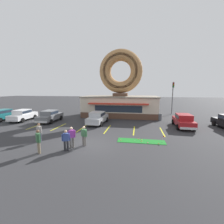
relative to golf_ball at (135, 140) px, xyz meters
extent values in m
plane|color=#2D2D30|center=(-3.80, -1.59, -0.05)|extent=(160.00, 160.00, 0.00)
cube|color=brown|center=(-2.81, 12.41, 0.40)|extent=(12.00, 6.00, 0.90)
cube|color=beige|center=(-2.81, 12.41, 2.00)|extent=(12.00, 6.00, 2.30)
cube|color=gray|center=(-2.81, 12.41, 3.23)|extent=(12.30, 6.30, 0.16)
cube|color=red|center=(-2.81, 9.11, 2.30)|extent=(9.00, 0.60, 0.20)
cube|color=#232D3D|center=(-2.81, 9.40, 1.50)|extent=(7.20, 0.03, 1.00)
cube|color=brown|center=(-2.81, 12.41, 3.56)|extent=(2.40, 1.80, 0.50)
torus|color=#B27F4C|center=(-2.81, 12.41, 7.36)|extent=(7.10, 1.90, 7.10)
torus|color=#9E6B42|center=(-2.81, 11.98, 7.36)|extent=(6.24, 1.05, 6.24)
cube|color=#197523|center=(0.55, 0.01, -0.04)|extent=(4.10, 1.14, 0.03)
torus|color=#D8667F|center=(1.09, -0.38, 0.00)|extent=(0.13, 0.13, 0.04)
torus|color=#D17F47|center=(1.96, -0.41, 0.00)|extent=(0.13, 0.13, 0.04)
torus|color=#E5C666|center=(0.60, 0.32, 0.00)|extent=(0.13, 0.13, 0.04)
torus|color=#E5C666|center=(0.58, -0.11, 0.00)|extent=(0.13, 0.13, 0.04)
torus|color=#D17F47|center=(0.33, 0.47, 0.00)|extent=(0.13, 0.13, 0.04)
torus|color=#A5724C|center=(-1.23, -0.12, 0.00)|extent=(0.13, 0.13, 0.04)
sphere|color=white|center=(0.00, 0.00, 0.00)|extent=(0.04, 0.04, 0.04)
cylinder|color=silver|center=(2.35, 0.04, 0.25)|extent=(0.01, 0.01, 0.55)
cube|color=red|center=(2.41, 0.04, 0.48)|extent=(0.12, 0.01, 0.08)
cube|color=silver|center=(-16.22, 6.00, 0.61)|extent=(2.04, 4.50, 0.68)
cube|color=silver|center=(-16.21, 5.85, 1.25)|extent=(1.69, 2.20, 0.60)
cube|color=#232D3D|center=(-16.21, 5.85, 1.27)|extent=(1.71, 2.11, 0.36)
cube|color=silver|center=(-16.36, 8.22, 0.37)|extent=(1.67, 0.21, 0.24)
cube|color=silver|center=(-16.07, 3.77, 0.37)|extent=(1.67, 0.21, 0.24)
cylinder|color=black|center=(-17.18, 7.30, 0.27)|extent=(0.26, 0.65, 0.64)
cylinder|color=black|center=(-15.43, 7.42, 0.27)|extent=(0.26, 0.65, 0.64)
cylinder|color=black|center=(-17.01, 4.58, 0.27)|extent=(0.26, 0.65, 0.64)
cylinder|color=black|center=(-15.25, 4.69, 0.27)|extent=(0.26, 0.65, 0.64)
cube|color=#B2B5BA|center=(-5.00, 5.92, 0.61)|extent=(2.00, 4.49, 0.68)
cube|color=#B2B5BA|center=(-5.01, 5.77, 1.25)|extent=(1.67, 2.18, 0.60)
cube|color=#232D3D|center=(-5.01, 5.77, 1.27)|extent=(1.69, 2.10, 0.36)
cube|color=silver|center=(-4.88, 8.15, 0.37)|extent=(1.67, 0.19, 0.24)
cube|color=silver|center=(-5.12, 3.69, 0.37)|extent=(1.67, 0.19, 0.24)
cylinder|color=black|center=(-5.80, 7.33, 0.27)|extent=(0.25, 0.65, 0.64)
cylinder|color=black|center=(-4.05, 7.23, 0.27)|extent=(0.25, 0.65, 0.64)
cylinder|color=black|center=(-5.95, 4.61, 0.27)|extent=(0.25, 0.65, 0.64)
cylinder|color=black|center=(-4.20, 4.51, 0.27)|extent=(0.25, 0.65, 0.64)
cube|color=slate|center=(-11.91, 5.99, 0.61)|extent=(1.90, 4.45, 0.68)
cube|color=slate|center=(-11.90, 5.84, 1.25)|extent=(1.63, 2.15, 0.60)
cube|color=#232D3D|center=(-11.90, 5.84, 1.27)|extent=(1.65, 2.07, 0.36)
cube|color=silver|center=(-11.98, 8.22, 0.37)|extent=(1.67, 0.15, 0.24)
cube|color=silver|center=(-11.83, 3.77, 0.37)|extent=(1.67, 0.15, 0.24)
cylinder|color=black|center=(-12.83, 7.33, 0.27)|extent=(0.24, 0.65, 0.64)
cylinder|color=black|center=(-11.07, 7.39, 0.27)|extent=(0.24, 0.65, 0.64)
cylinder|color=black|center=(-12.74, 4.60, 0.27)|extent=(0.24, 0.65, 0.64)
cylinder|color=black|center=(-10.98, 4.66, 0.27)|extent=(0.24, 0.65, 0.64)
cube|color=silver|center=(10.34, 8.26, 0.37)|extent=(1.67, 0.23, 0.24)
cylinder|color=black|center=(9.53, 7.32, 0.27)|extent=(0.27, 0.66, 0.64)
cube|color=maroon|center=(5.54, 5.91, 0.61)|extent=(1.88, 4.45, 0.68)
cube|color=maroon|center=(5.54, 5.76, 1.25)|extent=(1.62, 2.14, 0.60)
cube|color=#232D3D|center=(5.54, 5.76, 1.27)|extent=(1.64, 2.06, 0.36)
cube|color=silver|center=(5.60, 8.14, 0.37)|extent=(1.67, 0.14, 0.24)
cube|color=silver|center=(5.48, 3.68, 0.37)|extent=(1.67, 0.14, 0.24)
cylinder|color=black|center=(4.70, 7.30, 0.27)|extent=(0.24, 0.65, 0.64)
cylinder|color=black|center=(6.46, 7.25, 0.27)|extent=(0.24, 0.65, 0.64)
cylinder|color=black|center=(4.62, 4.57, 0.27)|extent=(0.24, 0.65, 0.64)
cylinder|color=black|center=(6.38, 4.52, 0.27)|extent=(0.24, 0.65, 0.64)
cube|color=#196066|center=(-19.25, 5.70, 0.61)|extent=(1.88, 4.45, 0.68)
cube|color=#196066|center=(-19.26, 5.55, 1.25)|extent=(1.62, 2.14, 0.60)
cube|color=#232D3D|center=(-19.26, 5.55, 1.27)|extent=(1.64, 2.06, 0.36)
cube|color=silver|center=(-19.19, 7.92, 0.37)|extent=(1.67, 0.15, 0.24)
cylinder|color=black|center=(-20.09, 7.08, 0.27)|extent=(0.24, 0.65, 0.64)
cylinder|color=black|center=(-18.33, 7.03, 0.27)|extent=(0.24, 0.65, 0.64)
cylinder|color=black|center=(-18.41, 4.31, 0.27)|extent=(0.24, 0.65, 0.64)
cylinder|color=slate|center=(-4.71, -2.32, 0.35)|extent=(0.15, 0.15, 0.81)
cylinder|color=slate|center=(-4.87, -2.43, 0.35)|extent=(0.15, 0.15, 0.81)
cube|color=#8C3393|center=(-4.79, -2.37, 1.06)|extent=(0.45, 0.41, 0.59)
cylinder|color=#8C3393|center=(-4.58, -2.24, 1.03)|extent=(0.10, 0.10, 0.55)
cylinder|color=#8C3393|center=(-5.00, -2.51, 1.03)|extent=(0.10, 0.10, 0.55)
sphere|color=beige|center=(-4.79, -2.37, 1.49)|extent=(0.22, 0.22, 0.22)
cylinder|color=#232328|center=(-4.84, -2.98, 0.34)|extent=(0.15, 0.15, 0.77)
cylinder|color=#232328|center=(-5.02, -3.07, 0.34)|extent=(0.15, 0.15, 0.77)
cube|color=#33478C|center=(-4.93, -3.03, 1.01)|extent=(0.44, 0.37, 0.57)
cylinder|color=#33478C|center=(-4.70, -2.92, 0.98)|extent=(0.10, 0.10, 0.52)
cylinder|color=#33478C|center=(-5.16, -3.13, 0.98)|extent=(0.10, 0.10, 0.52)
sphere|color=tan|center=(-4.93, -3.03, 1.42)|extent=(0.21, 0.21, 0.21)
cylinder|color=#474C66|center=(-8.06, -1.60, 0.35)|extent=(0.15, 0.15, 0.80)
cylinder|color=#474C66|center=(-8.26, -1.54, 0.35)|extent=(0.15, 0.15, 0.80)
cube|color=gray|center=(-8.16, -1.57, 1.03)|extent=(0.43, 0.33, 0.58)
cylinder|color=gray|center=(-7.92, -1.64, 1.01)|extent=(0.10, 0.10, 0.54)
cylinder|color=gray|center=(-8.40, -1.50, 1.01)|extent=(0.10, 0.10, 0.54)
sphere|color=#9E7051|center=(-8.16, -1.57, 1.46)|extent=(0.21, 0.21, 0.21)
cylinder|color=#7F7056|center=(-6.54, -3.84, 0.37)|extent=(0.15, 0.15, 0.85)
cylinder|color=#7F7056|center=(-6.70, -3.71, 0.37)|extent=(0.15, 0.15, 0.85)
cube|color=#386B42|center=(-6.62, -3.78, 1.11)|extent=(0.45, 0.42, 0.62)
cylinder|color=#386B42|center=(-6.42, -3.93, 1.08)|extent=(0.10, 0.10, 0.57)
cylinder|color=#386B42|center=(-6.81, -3.62, 1.08)|extent=(0.10, 0.10, 0.57)
sphere|color=brown|center=(-6.62, -3.78, 1.56)|extent=(0.23, 0.23, 0.23)
cylinder|color=slate|center=(-4.08, -1.79, 0.34)|extent=(0.15, 0.15, 0.79)
cylinder|color=slate|center=(-3.89, -1.85, 0.34)|extent=(0.15, 0.15, 0.79)
cube|color=#386B42|center=(-3.99, -1.82, 1.03)|extent=(0.44, 0.35, 0.58)
cylinder|color=#386B42|center=(-4.22, -1.74, 1.00)|extent=(0.10, 0.10, 0.53)
cylinder|color=#386B42|center=(-3.75, -1.90, 1.00)|extent=(0.10, 0.10, 0.53)
sphere|color=beige|center=(-3.99, -1.82, 1.45)|extent=(0.21, 0.21, 0.21)
cylinder|color=#51565B|center=(3.34, 9.59, 0.42)|extent=(0.56, 0.56, 0.95)
torus|color=#303437|center=(3.34, 9.59, 0.90)|extent=(0.57, 0.57, 0.05)
cylinder|color=#595B60|center=(6.23, 15.79, 2.85)|extent=(0.16, 0.16, 5.80)
cube|color=black|center=(6.23, 15.61, 5.20)|extent=(0.28, 0.24, 0.90)
sphere|color=red|center=(6.23, 15.49, 5.50)|extent=(0.18, 0.18, 0.18)
sphere|color=orange|center=(6.23, 15.49, 5.20)|extent=(0.18, 0.18, 0.18)
sphere|color=green|center=(6.23, 15.49, 4.90)|extent=(0.18, 0.18, 0.18)
cube|color=yellow|center=(-12.18, 3.41, -0.05)|extent=(0.12, 3.60, 0.01)
cube|color=yellow|center=(-9.18, 3.41, -0.05)|extent=(0.12, 3.60, 0.01)
cube|color=yellow|center=(-6.18, 3.41, -0.05)|extent=(0.12, 3.60, 0.01)
cube|color=yellow|center=(-3.18, 3.41, -0.05)|extent=(0.12, 3.60, 0.01)
cube|color=yellow|center=(-0.18, 3.41, -0.05)|extent=(0.12, 3.60, 0.01)
cube|color=yellow|center=(2.82, 3.41, -0.05)|extent=(0.12, 3.60, 0.01)
camera|label=1|loc=(0.24, -12.78, 4.46)|focal=24.00mm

